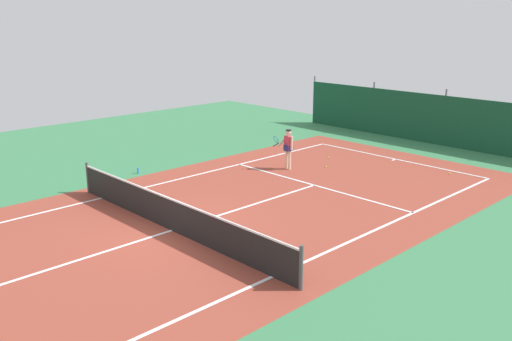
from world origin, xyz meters
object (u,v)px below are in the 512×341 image
at_px(tennis_net, 171,214).
at_px(tennis_player, 288,146).
at_px(tennis_ball_near_player, 326,167).
at_px(parked_car, 495,124).
at_px(tennis_ball_by_sideline, 449,173).
at_px(tennis_ball_midcourt, 328,157).
at_px(water_bottle, 138,170).

height_order(tennis_net, tennis_player, tennis_player).
height_order(tennis_player, tennis_ball_near_player, tennis_player).
bearing_deg(parked_car, tennis_ball_by_sideline, -73.14).
xyz_separation_m(tennis_ball_by_sideline, parked_car, (-1.47, 7.42, 0.81)).
xyz_separation_m(tennis_net, parked_car, (1.27, 18.84, 0.33)).
relative_size(tennis_player, parked_car, 0.38).
bearing_deg(tennis_ball_by_sideline, tennis_player, -140.70).
relative_size(tennis_ball_midcourt, parked_car, 0.02).
bearing_deg(tennis_player, tennis_ball_midcourt, -78.81).
xyz_separation_m(tennis_player, tennis_ball_near_player, (0.97, 1.28, -0.93)).
bearing_deg(tennis_ball_near_player, tennis_ball_midcourt, 125.20).
bearing_deg(parked_car, tennis_ball_near_player, -98.29).
height_order(tennis_ball_near_player, tennis_ball_midcourt, same).
bearing_deg(tennis_ball_by_sideline, parked_car, 101.23).
height_order(tennis_ball_near_player, water_bottle, water_bottle).
bearing_deg(tennis_ball_midcourt, parked_car, 68.77).
distance_m(tennis_net, parked_car, 18.89).
height_order(tennis_player, water_bottle, tennis_player).
distance_m(tennis_player, parked_car, 12.01).
height_order(tennis_ball_by_sideline, parked_car, parked_car).
relative_size(tennis_ball_midcourt, water_bottle, 0.28).
bearing_deg(tennis_ball_by_sideline, water_bottle, -134.48).
relative_size(tennis_player, tennis_ball_near_player, 24.85).
height_order(tennis_player, parked_car, parked_car).
relative_size(tennis_net, tennis_player, 6.17).
relative_size(tennis_net, tennis_ball_by_sideline, 153.33).
distance_m(tennis_ball_midcourt, parked_car, 9.57).
height_order(tennis_player, tennis_ball_midcourt, tennis_player).
xyz_separation_m(tennis_net, tennis_ball_near_player, (-1.26, 8.64, -0.48)).
relative_size(tennis_ball_near_player, parked_car, 0.02).
relative_size(tennis_net, tennis_ball_midcourt, 153.33).
height_order(tennis_net, tennis_ball_midcourt, tennis_net).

